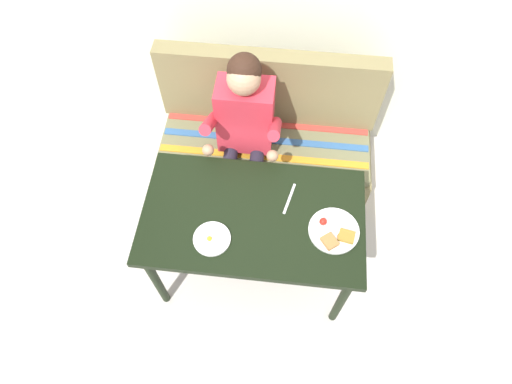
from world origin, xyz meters
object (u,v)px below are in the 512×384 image
at_px(knife, 289,199).
at_px(plate_eggs, 212,239).
at_px(plate_breakfast, 334,232).
at_px(couch, 266,147).
at_px(table, 253,222).
at_px(person, 244,127).

bearing_deg(knife, plate_eggs, -129.48).
xyz_separation_m(plate_breakfast, plate_eggs, (-0.63, -0.11, -0.00)).
height_order(plate_eggs, knife, plate_eggs).
xyz_separation_m(couch, plate_eggs, (-0.19, -0.93, 0.41)).
distance_m(couch, plate_eggs, 1.04).
relative_size(table, plate_breakfast, 4.50).
distance_m(plate_eggs, knife, 0.48).
bearing_deg(table, person, 101.63).
xyz_separation_m(plate_breakfast, knife, (-0.25, 0.18, -0.01)).
height_order(person, plate_eggs, person).
height_order(couch, plate_eggs, couch).
xyz_separation_m(table, plate_breakfast, (0.43, -0.06, 0.09)).
relative_size(table, knife, 6.00).
bearing_deg(couch, plate_breakfast, -62.19).
bearing_deg(knife, table, -133.65).
bearing_deg(plate_eggs, couch, 78.18).
relative_size(table, couch, 0.83).
relative_size(couch, person, 1.19).
bearing_deg(table, couch, 90.00).
bearing_deg(table, knife, 32.79).
height_order(plate_breakfast, knife, plate_breakfast).
xyz_separation_m(table, person, (-0.12, 0.59, 0.09)).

